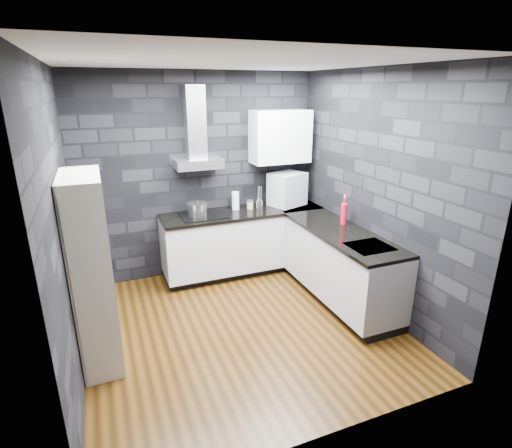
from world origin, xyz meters
TOP-DOWN VIEW (x-y plane):
  - ground at (0.00, 0.00)m, footprint 3.20×3.20m
  - ceiling at (0.00, 0.00)m, footprint 3.20×3.20m
  - wall_back at (0.00, 1.62)m, footprint 3.20×0.05m
  - wall_front at (0.00, -1.62)m, footprint 3.20×0.05m
  - wall_left at (-1.62, 0.00)m, footprint 0.05×3.20m
  - wall_right at (1.62, 0.00)m, footprint 0.05×3.20m
  - toekick_back at (0.50, 1.34)m, footprint 2.18×0.50m
  - toekick_right at (1.34, 0.10)m, footprint 0.50×1.78m
  - counter_back_cab at (0.50, 1.30)m, footprint 2.20×0.60m
  - counter_right_cab at (1.30, 0.10)m, footprint 0.60×1.80m
  - counter_back_top at (0.50, 1.29)m, footprint 2.20×0.62m
  - counter_right_top at (1.29, 0.10)m, footprint 0.62×1.80m
  - counter_corner_top at (1.30, 1.30)m, footprint 0.62×0.62m
  - hood_body at (-0.05, 1.43)m, footprint 0.60×0.34m
  - hood_chimney at (-0.05, 1.50)m, footprint 0.24×0.20m
  - upper_cabinet at (1.10, 1.43)m, footprint 0.80×0.35m
  - cooktop at (-0.05, 1.30)m, footprint 0.58×0.50m
  - sink_rim at (1.30, -0.40)m, footprint 0.44×0.40m
  - pot at (-0.12, 1.32)m, footprint 0.32×0.32m
  - glass_vase at (0.43, 1.40)m, footprint 0.10×0.10m
  - storage_jar at (0.63, 1.36)m, footprint 0.11×0.11m
  - utensil_crock at (0.75, 1.31)m, footprint 0.10×0.10m
  - appliance_garage at (1.19, 1.34)m, footprint 0.56×0.50m
  - red_bottle at (1.45, 0.32)m, footprint 0.09×0.09m
  - bookshelf at (-1.42, 0.02)m, footprint 0.42×0.83m
  - fruit_bowl at (-1.42, -0.03)m, footprint 0.28×0.28m
  - book_red at (-1.44, 0.15)m, footprint 0.16×0.04m
  - book_second at (-1.46, 0.16)m, footprint 0.14×0.14m

SIDE VIEW (x-z plane):
  - ground at x=0.00m, z-range 0.00..0.00m
  - toekick_back at x=0.50m, z-range 0.00..0.10m
  - toekick_right at x=1.34m, z-range 0.00..0.10m
  - counter_back_cab at x=0.50m, z-range 0.10..0.86m
  - counter_right_cab at x=1.30m, z-range 0.10..0.86m
  - book_red at x=-1.44m, z-range 0.46..0.68m
  - book_second at x=-1.46m, z-range 0.47..0.71m
  - counter_back_top at x=0.50m, z-range 0.86..0.90m
  - counter_right_top at x=1.29m, z-range 0.86..0.90m
  - counter_corner_top at x=1.30m, z-range 0.86..0.90m
  - sink_rim at x=1.30m, z-range 0.89..0.90m
  - bookshelf at x=-1.42m, z-range 0.00..1.80m
  - cooktop at x=-0.05m, z-range 0.90..0.91m
  - fruit_bowl at x=-1.42m, z-range 0.91..0.96m
  - storage_jar at x=0.63m, z-range 0.90..1.01m
  - utensil_crock at x=0.75m, z-range 0.90..1.02m
  - pot at x=-0.12m, z-range 0.91..1.06m
  - glass_vase at x=0.43m, z-range 0.90..1.14m
  - red_bottle at x=1.45m, z-range 0.90..1.16m
  - appliance_garage at x=1.19m, z-range 0.89..1.36m
  - wall_back at x=0.00m, z-range 0.00..2.70m
  - wall_front at x=0.00m, z-range 0.00..2.70m
  - wall_left at x=-1.62m, z-range 0.00..2.70m
  - wall_right at x=1.62m, z-range 0.00..2.70m
  - hood_body at x=-0.05m, z-range 1.50..1.62m
  - upper_cabinet at x=1.10m, z-range 1.50..2.20m
  - hood_chimney at x=-0.05m, z-range 1.62..2.52m
  - ceiling at x=0.00m, z-range 2.70..2.70m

